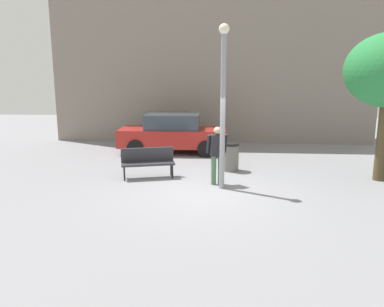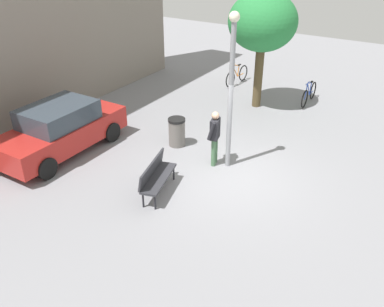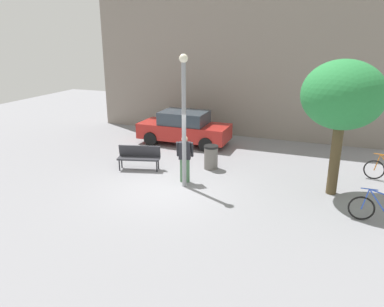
% 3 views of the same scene
% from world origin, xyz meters
% --- Properties ---
extents(ground_plane, '(36.00, 36.00, 0.00)m').
position_xyz_m(ground_plane, '(0.00, 0.00, 0.00)').
color(ground_plane, gray).
extents(building_facade, '(14.50, 2.00, 9.93)m').
position_xyz_m(building_facade, '(0.00, 8.42, 4.96)').
color(building_facade, gray).
rests_on(building_facade, ground_plane).
extents(lamppost, '(0.28, 0.28, 4.39)m').
position_xyz_m(lamppost, '(0.48, 0.35, 2.53)').
color(lamppost, gray).
rests_on(lamppost, ground_plane).
extents(person_by_lamppost, '(0.63, 0.39, 1.67)m').
position_xyz_m(person_by_lamppost, '(0.34, 0.73, 0.97)').
color(person_by_lamppost, '#47704C').
rests_on(person_by_lamppost, ground_plane).
extents(park_bench, '(1.67, 0.89, 0.92)m').
position_xyz_m(park_bench, '(-1.77, 1.29, 0.55)').
color(park_bench, '#2D2D33').
rests_on(park_bench, ground_plane).
extents(parked_car_red, '(4.21, 1.84, 1.55)m').
position_xyz_m(parked_car_red, '(-1.48, 5.11, 0.77)').
color(parked_car_red, '#AD231E').
rests_on(parked_car_red, ground_plane).
extents(trash_bin, '(0.55, 0.55, 0.92)m').
position_xyz_m(trash_bin, '(0.76, 2.34, 0.46)').
color(trash_bin, '#66605B').
rests_on(trash_bin, ground_plane).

